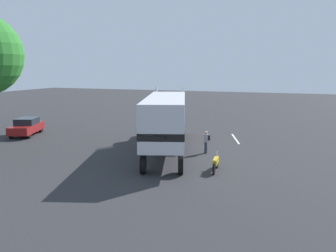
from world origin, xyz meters
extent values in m
plane|color=#2D2D30|center=(0.00, 0.00, 0.00)|extent=(120.00, 120.00, 0.00)
cube|color=silver|center=(-0.95, -3.50, 0.01)|extent=(4.28, 1.33, 0.01)
cube|color=silver|center=(0.10, -5.88, 0.01)|extent=(4.24, 1.48, 0.01)
cube|color=#B21919|center=(-0.08, 0.07, 1.70)|extent=(2.47, 2.93, 1.20)
cube|color=#B21919|center=(-1.61, -0.41, 2.20)|extent=(2.09, 2.81, 2.20)
cube|color=silver|center=(0.82, 0.36, 1.70)|extent=(0.71, 2.03, 1.08)
cube|color=black|center=(-0.08, 0.07, 1.76)|extent=(2.48, 2.96, 0.36)
cylinder|color=silver|center=(-2.46, 0.48, 2.80)|extent=(0.18, 0.18, 3.40)
cylinder|color=silver|center=(-1.80, -1.62, 2.80)|extent=(0.18, 0.18, 3.40)
cube|color=silver|center=(-7.66, -2.31, 2.75)|extent=(10.80, 5.63, 2.80)
cube|color=black|center=(-7.66, -2.31, 2.33)|extent=(10.81, 5.67, 0.44)
cylinder|color=silver|center=(-1.60, 0.96, 0.95)|extent=(1.43, 1.00, 0.64)
cylinder|color=black|center=(-0.12, 1.21, 0.55)|extent=(1.14, 0.62, 1.10)
cylinder|color=black|center=(0.54, -0.88, 0.55)|extent=(1.14, 0.62, 1.10)
cylinder|color=black|center=(-2.32, 0.52, 0.55)|extent=(1.14, 0.62, 1.10)
cylinder|color=black|center=(-1.66, -1.58, 0.55)|extent=(1.14, 0.62, 1.10)
cylinder|color=black|center=(-7.04, -0.96, 0.55)|extent=(1.14, 0.62, 1.10)
cylinder|color=black|center=(-6.38, -3.06, 0.55)|extent=(1.14, 0.62, 1.10)
cylinder|color=black|center=(-12.05, -2.54, 0.55)|extent=(1.14, 0.62, 1.10)
cylinder|color=black|center=(-11.39, -4.64, 0.55)|extent=(1.14, 0.62, 1.10)
cylinder|color=#2D3347|center=(-5.96, -4.78, 0.41)|extent=(0.18, 0.18, 0.82)
cylinder|color=#2D3347|center=(-5.83, -4.72, 0.41)|extent=(0.18, 0.18, 0.82)
cylinder|color=gray|center=(-5.89, -4.75, 1.11)|extent=(0.34, 0.34, 0.58)
sphere|color=tan|center=(-5.89, -4.75, 1.51)|extent=(0.23, 0.23, 0.23)
cube|color=black|center=(-5.81, -4.93, 1.14)|extent=(0.30, 0.25, 0.36)
cube|color=maroon|center=(-4.88, 12.35, 0.67)|extent=(4.75, 3.23, 0.70)
cube|color=#1E232D|center=(-4.69, 12.42, 1.29)|extent=(2.55, 2.29, 0.55)
cylinder|color=black|center=(-6.01, 11.09, 0.32)|extent=(0.68, 0.43, 0.64)
cylinder|color=black|center=(-6.55, 12.55, 0.32)|extent=(0.68, 0.43, 0.64)
cylinder|color=black|center=(-3.20, 12.15, 0.32)|extent=(0.68, 0.43, 0.64)
cylinder|color=black|center=(-3.75, 13.61, 0.32)|extent=(0.68, 0.43, 0.64)
cylinder|color=black|center=(-9.37, -6.35, 0.33)|extent=(0.67, 0.16, 0.66)
cylinder|color=black|center=(-10.81, -6.48, 0.33)|extent=(0.67, 0.16, 0.66)
cube|color=gold|center=(-10.09, -6.41, 0.61)|extent=(1.12, 0.34, 0.36)
cylinder|color=silver|center=(-9.47, -6.36, 0.78)|extent=(0.29, 0.10, 0.69)
camera|label=1|loc=(-30.39, -10.86, 6.14)|focal=38.00mm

